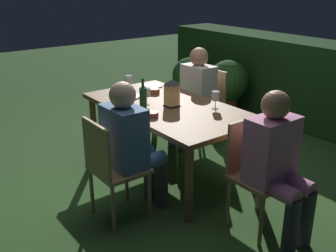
{
  "coord_description": "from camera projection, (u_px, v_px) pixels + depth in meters",
  "views": [
    {
      "loc": [
        2.96,
        -2.24,
        1.91
      ],
      "look_at": [
        0.0,
        0.0,
        0.5
      ],
      "focal_mm": 42.92,
      "sensor_mm": 36.0,
      "label": 1
    }
  ],
  "objects": [
    {
      "name": "ground_plane",
      "position": [
        168.0,
        172.0,
        4.14
      ],
      "size": [
        16.0,
        16.0,
        0.0
      ],
      "primitive_type": "plane",
      "color": "#2D5123"
    },
    {
      "name": "dining_table",
      "position": [
        168.0,
        110.0,
        3.91
      ],
      "size": [
        1.77,
        0.95,
        0.72
      ],
      "color": "brown",
      "rests_on": "ground"
    },
    {
      "name": "chair_side_right_a",
      "position": [
        206.0,
        102.0,
        4.76
      ],
      "size": [
        0.42,
        0.4,
        0.87
      ],
      "color": "#9E7A51",
      "rests_on": "ground"
    },
    {
      "name": "person_in_cream",
      "position": [
        194.0,
        93.0,
        4.59
      ],
      "size": [
        0.38,
        0.47,
        1.15
      ],
      "color": "white",
      "rests_on": "ground"
    },
    {
      "name": "chair_head_far",
      "position": [
        255.0,
        169.0,
        3.13
      ],
      "size": [
        0.4,
        0.42,
        0.87
      ],
      "color": "#9E7A51",
      "rests_on": "ground"
    },
    {
      "name": "person_in_pink",
      "position": [
        278.0,
        160.0,
        2.93
      ],
      "size": [
        0.48,
        0.38,
        1.15
      ],
      "color": "#C675A3",
      "rests_on": "ground"
    },
    {
      "name": "chair_side_left_b",
      "position": [
        111.0,
        166.0,
        3.19
      ],
      "size": [
        0.42,
        0.4,
        0.87
      ],
      "color": "#9E7A51",
      "rests_on": "ground"
    },
    {
      "name": "person_in_blue",
      "position": [
        131.0,
        142.0,
        3.24
      ],
      "size": [
        0.38,
        0.47,
        1.15
      ],
      "color": "#426699",
      "rests_on": "ground"
    },
    {
      "name": "lantern_centerpiece",
      "position": [
        172.0,
        91.0,
        3.8
      ],
      "size": [
        0.15,
        0.15,
        0.27
      ],
      "color": "black",
      "rests_on": "dining_table"
    },
    {
      "name": "green_bottle_on_table",
      "position": [
        143.0,
        97.0,
        3.75
      ],
      "size": [
        0.07,
        0.07,
        0.29
      ],
      "color": "#144723",
      "rests_on": "dining_table"
    },
    {
      "name": "wine_glass_a",
      "position": [
        216.0,
        97.0,
        3.75
      ],
      "size": [
        0.08,
        0.08,
        0.17
      ],
      "color": "silver",
      "rests_on": "dining_table"
    },
    {
      "name": "wine_glass_b",
      "position": [
        129.0,
        80.0,
        4.33
      ],
      "size": [
        0.08,
        0.08,
        0.17
      ],
      "color": "silver",
      "rests_on": "dining_table"
    },
    {
      "name": "wine_glass_c",
      "position": [
        146.0,
        93.0,
        3.86
      ],
      "size": [
        0.08,
        0.08,
        0.17
      ],
      "color": "silver",
      "rests_on": "dining_table"
    },
    {
      "name": "plate_a",
      "position": [
        153.0,
        86.0,
        4.55
      ],
      "size": [
        0.21,
        0.21,
        0.01
      ],
      "primitive_type": "cylinder",
      "color": "silver",
      "rests_on": "dining_table"
    },
    {
      "name": "plate_b",
      "position": [
        128.0,
        97.0,
        4.14
      ],
      "size": [
        0.24,
        0.24,
        0.01
      ],
      "primitive_type": "cylinder",
      "color": "white",
      "rests_on": "dining_table"
    },
    {
      "name": "bowl_olives",
      "position": [
        152.0,
        114.0,
        3.56
      ],
      "size": [
        0.11,
        0.11,
        0.05
      ],
      "color": "#9E5138",
      "rests_on": "dining_table"
    },
    {
      "name": "bowl_bread",
      "position": [
        154.0,
        91.0,
        4.27
      ],
      "size": [
        0.11,
        0.11,
        0.05
      ],
      "color": "#9E5138",
      "rests_on": "dining_table"
    },
    {
      "name": "hedge_backdrop",
      "position": [
        311.0,
        84.0,
        5.28
      ],
      "size": [
        4.81,
        0.66,
        1.11
      ],
      "primitive_type": "cube",
      "color": "#193816",
      "rests_on": "ground"
    },
    {
      "name": "potted_plant_by_hedge",
      "position": [
        190.0,
        78.0,
        6.04
      ],
      "size": [
        0.52,
        0.52,
        0.76
      ],
      "color": "brown",
      "rests_on": "ground"
    },
    {
      "name": "potted_plant_corner",
      "position": [
        228.0,
        83.0,
        5.55
      ],
      "size": [
        0.57,
        0.57,
        0.82
      ],
      "color": "brown",
      "rests_on": "ground"
    }
  ]
}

